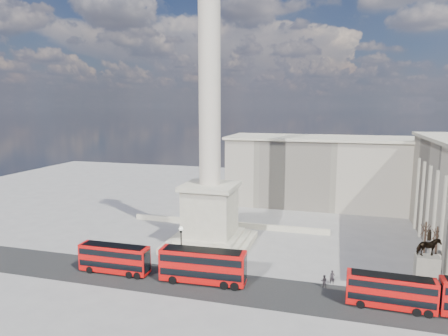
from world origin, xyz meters
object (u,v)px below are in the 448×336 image
equestrian_statue (427,266)px  victorian_lamp (181,247)px  nelsons_column (210,172)px  red_bus_a (115,258)px  pedestrian_standing (324,281)px  red_bus_c (391,291)px  pedestrian_crossing (243,266)px  red_bus_b (203,266)px  pedestrian_walking (332,277)px

equestrian_statue → victorian_lamp: bearing=-169.4°
nelsons_column → equestrian_statue: size_ratio=6.44×
red_bus_a → victorian_lamp: victorian_lamp is taller
victorian_lamp → pedestrian_standing: size_ratio=4.18×
red_bus_c → pedestrian_crossing: bearing=165.9°
red_bus_b → equestrian_statue: (29.07, 7.82, 0.17)m
red_bus_b → equestrian_statue: equestrian_statue is taller
red_bus_a → pedestrian_walking: size_ratio=5.53×
victorian_lamp → pedestrian_walking: bearing=8.2°
red_bus_c → nelsons_column: bearing=153.1°
victorian_lamp → pedestrian_walking: victorian_lamp is taller
pedestrian_walking → red_bus_a: bearing=-164.7°
victorian_lamp → equestrian_statue: (32.90, 6.18, -1.56)m
red_bus_a → pedestrian_standing: 29.42m
red_bus_c → victorian_lamp: bearing=177.8°
red_bus_a → pedestrian_crossing: size_ratio=6.28×
red_bus_b → equestrian_statue: 30.11m
nelsons_column → victorian_lamp: (-0.10, -13.09, -8.69)m
nelsons_column → pedestrian_walking: bearing=-26.1°
red_bus_c → victorian_lamp: (-27.50, 2.01, 2.09)m
equestrian_statue → red_bus_a: bearing=-169.1°
victorian_lamp → pedestrian_standing: victorian_lamp is taller
pedestrian_standing → victorian_lamp: bearing=3.0°
equestrian_statue → pedestrian_standing: equestrian_statue is taller
pedestrian_walking → pedestrian_standing: bearing=-120.8°
red_bus_c → pedestrian_walking: red_bus_c is taller
red_bus_b → victorian_lamp: size_ratio=1.65×
victorian_lamp → pedestrian_standing: (19.67, 1.59, -3.36)m
nelsons_column → equestrian_statue: 35.05m
nelsons_column → pedestrian_crossing: bearing=-49.7°
red_bus_a → pedestrian_walking: (30.21, 4.93, -1.27)m
red_bus_a → pedestrian_crossing: 18.60m
red_bus_c → pedestrian_crossing: red_bus_c is taller
nelsons_column → pedestrian_standing: 25.71m
red_bus_a → pedestrian_crossing: red_bus_a is taller
pedestrian_walking → pedestrian_standing: 1.74m
red_bus_b → pedestrian_standing: bearing=8.8°
red_bus_a → victorian_lamp: bearing=11.3°
equestrian_statue → pedestrian_standing: bearing=-160.8°
equestrian_statue → pedestrian_crossing: size_ratio=4.69×
nelsons_column → red_bus_c: (27.40, -15.10, -10.78)m
red_bus_b → pedestrian_standing: (15.85, 3.22, -1.63)m
pedestrian_walking → victorian_lamp: bearing=-165.8°
red_bus_c → equestrian_statue: size_ratio=1.31×
red_bus_a → red_bus_b: size_ratio=0.88×
nelsons_column → victorian_lamp: bearing=-90.4°
equestrian_statue → pedestrian_standing: (-13.23, -4.59, -1.81)m
red_bus_b → pedestrian_walking: 17.57m
victorian_lamp → red_bus_b: bearing=-23.1°
red_bus_b → nelsons_column: bearing=101.5°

